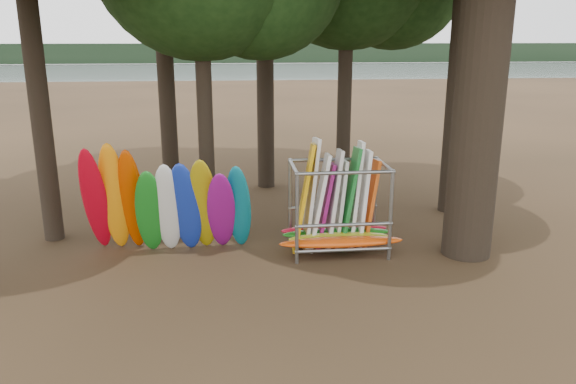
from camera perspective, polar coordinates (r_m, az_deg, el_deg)
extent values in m
plane|color=#47331E|center=(13.78, -2.31, -7.37)|extent=(120.00, 120.00, 0.00)
plane|color=gray|center=(72.87, -5.53, 11.22)|extent=(160.00, 160.00, 0.00)
cube|color=black|center=(122.72, -5.86, 13.85)|extent=(160.00, 4.00, 4.00)
cylinder|color=black|center=(18.33, -12.62, 16.65)|extent=(0.53, 0.53, 11.67)
cylinder|color=black|center=(19.21, 5.86, 13.25)|extent=(0.48, 0.48, 9.25)
cylinder|color=black|center=(15.70, -8.59, 11.98)|extent=(0.43, 0.43, 8.87)
ellipsoid|color=red|center=(14.58, -18.98, -0.85)|extent=(0.68, 1.71, 3.03)
ellipsoid|color=orange|center=(14.61, -17.21, -0.57)|extent=(0.75, 1.36, 3.07)
ellipsoid|color=#CC3D00|center=(14.53, -15.50, -0.84)|extent=(0.61, 1.37, 2.93)
ellipsoid|color=#17751D|center=(14.29, -13.85, -2.01)|extent=(0.82, 1.29, 2.44)
ellipsoid|color=silver|center=(14.23, -12.11, -1.67)|extent=(0.72, 1.28, 2.59)
ellipsoid|color=#152DA0|center=(14.18, -10.35, -1.59)|extent=(0.92, 1.35, 2.61)
ellipsoid|color=#A58D0D|center=(14.13, -8.59, -1.35)|extent=(0.75, 1.46, 2.71)
ellipsoid|color=#87117A|center=(14.10, -6.80, -1.98)|extent=(0.71, 1.56, 2.42)
ellipsoid|color=#0B687A|center=(14.17, -5.03, -1.59)|extent=(0.76, 1.42, 2.53)
ellipsoid|color=#E84B0C|center=(14.08, 5.45, -5.07)|extent=(3.14, 0.55, 0.24)
ellipsoid|color=#B0AD17|center=(14.36, 5.22, -4.65)|extent=(2.61, 0.55, 0.24)
ellipsoid|color=#1A6917|center=(14.69, 4.95, -4.18)|extent=(2.84, 0.55, 0.24)
ellipsoid|color=red|center=(14.97, 4.73, -3.79)|extent=(2.85, 0.55, 0.24)
cube|color=#E0A20B|center=(14.21, 1.61, -0.64)|extent=(0.63, 0.76, 2.82)
cube|color=silver|center=(14.37, 2.30, -0.28)|extent=(0.49, 0.83, 2.92)
cube|color=silver|center=(14.31, 3.15, -1.12)|extent=(0.58, 0.76, 2.54)
cube|color=#891665|center=(14.51, 3.81, -1.48)|extent=(0.53, 0.73, 2.26)
cube|color=silver|center=(14.40, 4.65, -0.88)|extent=(0.45, 0.78, 2.63)
cube|color=silver|center=(14.61, 5.29, -1.30)|extent=(0.34, 0.76, 2.32)
cube|color=#197129|center=(14.46, 6.17, -0.72)|extent=(0.58, 0.80, 2.68)
cube|color=white|center=(14.57, 6.85, -0.37)|extent=(0.40, 0.78, 2.82)
cube|color=white|center=(14.56, 7.66, -0.87)|extent=(0.37, 0.77, 2.60)
cube|color=#DD5A18|center=(14.78, 8.23, -1.16)|extent=(0.49, 0.79, 2.33)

